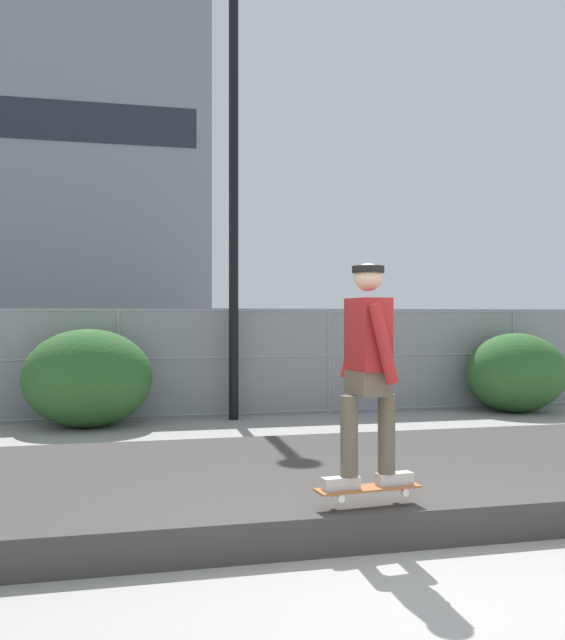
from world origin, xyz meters
name	(u,v)px	position (x,y,z in m)	size (l,w,h in m)	color
ground_plane	(424,588)	(0.00, 0.00, 0.00)	(120.00, 120.00, 0.00)	gray
gravel_berm	(317,480)	(0.00, 2.39, 0.14)	(13.75, 3.45, 0.29)	#3D3A38
skateboard	(368,489)	(-0.05, 0.86, 0.43)	(0.82, 0.28, 0.07)	#9E5B33
skater	(368,361)	(-0.05, 0.86, 1.38)	(0.73, 0.60, 1.66)	#B2ADA8
chain_fence	(227,362)	(0.00, 7.79, 0.93)	(18.17, 0.06, 1.85)	gray
street_lamp	(234,137)	(0.06, 7.48, 4.69)	(0.44, 0.44, 7.66)	black
library_building	(18,179)	(-8.10, 46.40, 11.05)	(24.76, 11.01, 22.10)	slate
shrub_left	(88,378)	(-2.27, 7.19, 0.76)	(1.97, 1.61, 1.52)	#2D5B28
shrub_center	(516,373)	(5.14, 7.22, 0.71)	(1.83, 1.50, 1.42)	#2D5B28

